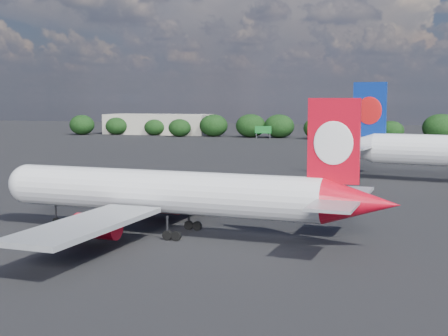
# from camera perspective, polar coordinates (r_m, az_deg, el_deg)

# --- Properties ---
(ground) EXTENTS (500.00, 500.00, 0.00)m
(ground) POSITION_cam_1_polar(r_m,az_deg,el_deg) (107.67, -0.91, -1.25)
(ground) COLOR black
(ground) RESTS_ON ground
(qantas_airliner) EXTENTS (43.88, 41.73, 14.32)m
(qantas_airliner) POSITION_cam_1_polar(r_m,az_deg,el_deg) (65.49, -4.43, -2.35)
(qantas_airliner) COLOR white
(qantas_airliner) RESTS_ON ground
(terminal_building) EXTENTS (42.00, 16.00, 8.00)m
(terminal_building) POSITION_cam_1_polar(r_m,az_deg,el_deg) (253.34, -6.02, 4.01)
(terminal_building) COLOR #A39D8D
(terminal_building) RESTS_ON ground
(highway_sign) EXTENTS (6.00, 0.30, 4.50)m
(highway_sign) POSITION_cam_1_polar(r_m,az_deg,el_deg) (223.76, 3.59, 3.50)
(highway_sign) COLOR #156C24
(highway_sign) RESTS_ON ground
(billboard_yellow) EXTENTS (5.00, 0.30, 5.50)m
(billboard_yellow) POSITION_cam_1_polar(r_m,az_deg,el_deg) (224.96, 11.42, 3.59)
(billboard_yellow) COLOR gold
(billboard_yellow) RESTS_ON ground
(horizon_treeline) EXTENTS (208.09, 15.89, 9.26)m
(horizon_treeline) POSITION_cam_1_polar(r_m,az_deg,el_deg) (223.25, 12.15, 3.59)
(horizon_treeline) COLOR black
(horizon_treeline) RESTS_ON ground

